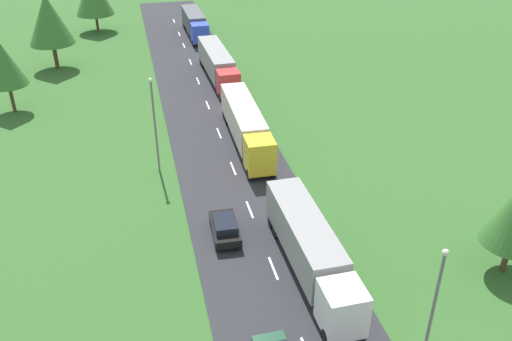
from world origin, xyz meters
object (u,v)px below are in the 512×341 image
(lamppost_second, at_px, (155,121))
(tree_oak, at_px, (49,19))
(car_second, at_px, (225,228))
(truck_fourth, at_px, (195,23))
(truck_lead, at_px, (311,248))
(truck_third, at_px, (218,64))
(truck_second, at_px, (246,124))
(lamppost_lead, at_px, (435,301))
(tree_birch, at_px, (4,64))

(lamppost_second, relative_size, tree_oak, 0.91)
(car_second, bearing_deg, truck_fourth, 84.61)
(truck_lead, distance_m, lamppost_second, 18.61)
(tree_oak, bearing_deg, truck_fourth, 27.96)
(lamppost_second, xyz_separation_m, tree_oak, (-10.82, 30.12, 1.58))
(car_second, xyz_separation_m, tree_oak, (-14.73, 41.09, 5.55))
(truck_third, distance_m, tree_oak, 22.19)
(truck_fourth, xyz_separation_m, tree_oak, (-19.59, -10.40, 4.36))
(truck_second, xyz_separation_m, lamppost_second, (-8.59, -3.26, 2.69))
(lamppost_lead, bearing_deg, car_second, 122.41)
(truck_lead, xyz_separation_m, truck_third, (0.26, 37.20, 0.00))
(truck_lead, xyz_separation_m, truck_fourth, (0.10, 56.77, -0.10))
(truck_lead, bearing_deg, tree_birch, 124.93)
(truck_second, distance_m, car_second, 15.02)
(truck_lead, distance_m, tree_oak, 50.48)
(lamppost_lead, bearing_deg, truck_lead, 115.08)
(truck_second, relative_size, lamppost_lead, 1.88)
(lamppost_second, bearing_deg, truck_third, 66.91)
(lamppost_second, bearing_deg, truck_lead, -61.91)
(truck_lead, relative_size, truck_fourth, 1.11)
(car_second, distance_m, tree_birch, 33.44)
(car_second, relative_size, lamppost_lead, 0.54)
(lamppost_second, bearing_deg, lamppost_lead, -62.92)
(truck_third, height_order, car_second, truck_third)
(truck_lead, relative_size, lamppost_second, 1.52)
(truck_second, height_order, car_second, truck_second)
(lamppost_lead, height_order, tree_birch, tree_birch)
(truck_lead, bearing_deg, lamppost_second, 118.09)
(truck_second, xyz_separation_m, truck_fourth, (0.18, 37.27, -0.09))
(lamppost_lead, xyz_separation_m, lamppost_second, (-12.59, 24.63, 0.49))
(truck_second, relative_size, truck_third, 1.02)
(tree_oak, distance_m, tree_birch, 13.93)
(truck_lead, bearing_deg, tree_oak, 112.79)
(truck_fourth, relative_size, tree_birch, 1.54)
(tree_oak, bearing_deg, lamppost_lead, -66.85)
(truck_lead, distance_m, truck_fourth, 56.77)
(truck_lead, xyz_separation_m, truck_second, (-0.08, 19.50, -0.01))
(truck_lead, distance_m, car_second, 7.22)
(truck_lead, xyz_separation_m, lamppost_lead, (3.92, -8.38, 2.20))
(car_second, xyz_separation_m, lamppost_lead, (8.67, -13.66, 3.48))
(truck_lead, distance_m, tree_birch, 40.30)
(truck_second, relative_size, lamppost_second, 1.68)
(car_second, bearing_deg, lamppost_lead, -57.59)
(tree_birch, bearing_deg, lamppost_second, -49.34)
(lamppost_lead, height_order, tree_oak, tree_oak)
(truck_fourth, relative_size, car_second, 2.86)
(truck_third, bearing_deg, truck_fourth, 90.47)
(lamppost_lead, distance_m, tree_oak, 59.58)
(lamppost_second, bearing_deg, truck_fourth, 77.79)
(truck_lead, xyz_separation_m, car_second, (-4.75, 5.28, -1.28))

